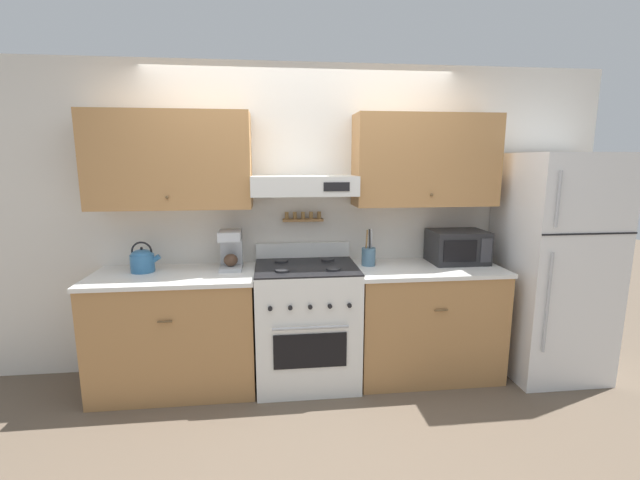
{
  "coord_description": "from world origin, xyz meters",
  "views": [
    {
      "loc": [
        -0.26,
        -2.93,
        1.78
      ],
      "look_at": [
        0.1,
        0.27,
        1.17
      ],
      "focal_mm": 24.0,
      "sensor_mm": 36.0,
      "label": 1
    }
  ],
  "objects": [
    {
      "name": "ground_plane",
      "position": [
        0.0,
        0.0,
        0.0
      ],
      "size": [
        16.0,
        16.0,
        0.0
      ],
      "primitive_type": "plane",
      "color": "brown"
    },
    {
      "name": "wall_back",
      "position": [
        -0.01,
        0.62,
        1.45
      ],
      "size": [
        5.2,
        0.46,
        2.55
      ],
      "color": "silver",
      "rests_on": "ground_plane"
    },
    {
      "name": "counter_left",
      "position": [
        -1.02,
        0.34,
        0.46
      ],
      "size": [
        1.24,
        0.67,
        0.92
      ],
      "color": "#AD7A47",
      "rests_on": "ground_plane"
    },
    {
      "name": "counter_right",
      "position": [
        0.99,
        0.34,
        0.46
      ],
      "size": [
        1.19,
        0.67,
        0.92
      ],
      "color": "#AD7A47",
      "rests_on": "ground_plane"
    },
    {
      "name": "stove_range",
      "position": [
        0.0,
        0.32,
        0.49
      ],
      "size": [
        0.8,
        0.69,
        1.09
      ],
      "color": "white",
      "rests_on": "ground_plane"
    },
    {
      "name": "refrigerator",
      "position": [
        2.05,
        0.27,
        0.92
      ],
      "size": [
        0.75,
        0.78,
        1.84
      ],
      "color": "white",
      "rests_on": "ground_plane"
    },
    {
      "name": "tea_kettle",
      "position": [
        -1.26,
        0.43,
        1.02
      ],
      "size": [
        0.23,
        0.18,
        0.24
      ],
      "color": "teal",
      "rests_on": "counter_left"
    },
    {
      "name": "coffee_maker",
      "position": [
        -0.59,
        0.46,
        1.08
      ],
      "size": [
        0.17,
        0.24,
        0.31
      ],
      "color": "#ADAFB5",
      "rests_on": "counter_left"
    },
    {
      "name": "microwave",
      "position": [
        1.29,
        0.44,
        1.06
      ],
      "size": [
        0.46,
        0.35,
        0.27
      ],
      "color": "#232326",
      "rests_on": "counter_right"
    },
    {
      "name": "utensil_crock",
      "position": [
        0.52,
        0.43,
        1.0
      ],
      "size": [
        0.11,
        0.11,
        0.3
      ],
      "color": "slate",
      "rests_on": "counter_right"
    }
  ]
}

